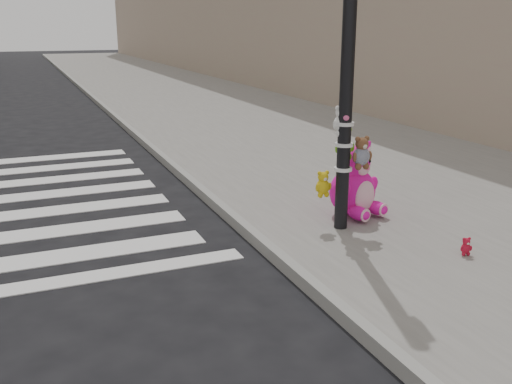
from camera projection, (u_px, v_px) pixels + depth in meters
name	position (u px, v px, depth m)	size (l,w,h in m)	color
ground	(174.00, 357.00, 4.57)	(120.00, 120.00, 0.00)	black
sidewalk_near	(260.00, 122.00, 15.25)	(7.00, 80.00, 0.14)	slate
curb_edge	(131.00, 131.00, 13.98)	(0.12, 80.00, 0.15)	gray
signal_pole	(347.00, 93.00, 6.64)	(0.67, 0.50, 4.00)	black
pink_bunny	(354.00, 185.00, 7.46)	(0.77, 0.85, 0.98)	#FF15AF
red_teddy	(466.00, 246.00, 6.20)	(0.14, 0.10, 0.21)	red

